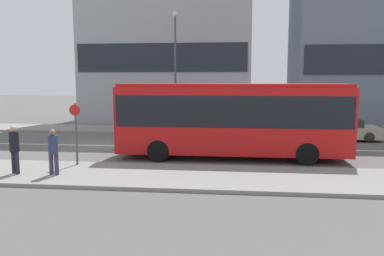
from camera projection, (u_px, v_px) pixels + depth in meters
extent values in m
plane|color=#595654|center=(103.00, 146.00, 20.37)|extent=(120.00, 120.00, 0.00)
cube|color=gray|center=(46.00, 173.00, 14.20)|extent=(44.00, 3.50, 0.13)
cube|color=gray|center=(133.00, 129.00, 26.52)|extent=(44.00, 3.50, 0.13)
cube|color=silver|center=(103.00, 145.00, 20.37)|extent=(41.80, 0.16, 0.01)
cube|color=#9EA3A8|center=(167.00, 8.00, 31.53)|extent=(13.88, 6.46, 19.09)
cube|color=#1E232D|center=(161.00, 58.00, 28.87)|extent=(13.32, 0.08, 2.20)
cube|color=slate|center=(373.00, 10.00, 29.97)|extent=(12.28, 6.80, 18.26)
cube|color=red|center=(232.00, 119.00, 16.94)|extent=(10.21, 2.47, 2.94)
cube|color=black|center=(232.00, 110.00, 16.88)|extent=(10.01, 2.50, 1.35)
cube|color=red|center=(232.00, 85.00, 16.74)|extent=(10.06, 2.27, 0.14)
cube|color=black|center=(121.00, 113.00, 17.45)|extent=(0.05, 2.17, 1.76)
cube|color=yellow|center=(121.00, 91.00, 17.32)|extent=(0.04, 1.73, 0.32)
cylinder|color=black|center=(158.00, 151.00, 16.34)|extent=(0.96, 0.28, 0.96)
cylinder|color=black|center=(167.00, 142.00, 18.55)|extent=(0.96, 0.28, 0.96)
cylinder|color=black|center=(307.00, 154.00, 15.67)|extent=(0.96, 0.28, 0.96)
cylinder|color=black|center=(298.00, 145.00, 17.88)|extent=(0.96, 0.28, 0.96)
cube|color=#A39E84|center=(341.00, 132.00, 22.21)|extent=(4.23, 1.79, 0.68)
cube|color=#21262B|center=(339.00, 122.00, 22.15)|extent=(2.32, 1.58, 0.45)
cylinder|color=black|center=(369.00, 137.00, 21.30)|extent=(0.60, 0.18, 0.60)
cylinder|color=black|center=(359.00, 133.00, 22.89)|extent=(0.60, 0.18, 0.60)
cylinder|color=black|center=(321.00, 137.00, 21.58)|extent=(0.60, 0.18, 0.60)
cylinder|color=black|center=(315.00, 133.00, 23.17)|extent=(0.60, 0.18, 0.60)
cylinder|color=#23232D|center=(14.00, 162.00, 13.79)|extent=(0.15, 0.15, 0.83)
cylinder|color=#23232D|center=(17.00, 163.00, 13.69)|extent=(0.15, 0.15, 0.83)
cylinder|color=black|center=(14.00, 142.00, 13.64)|extent=(0.34, 0.34, 0.72)
sphere|color=tan|center=(13.00, 129.00, 13.58)|extent=(0.23, 0.23, 0.23)
cylinder|color=#383347|center=(51.00, 164.00, 13.59)|extent=(0.15, 0.15, 0.78)
cylinder|color=#383347|center=(57.00, 164.00, 13.57)|extent=(0.15, 0.15, 0.78)
cylinder|color=#2D3856|center=(53.00, 145.00, 13.49)|extent=(0.34, 0.34, 0.68)
sphere|color=#936B4C|center=(52.00, 132.00, 13.43)|extent=(0.22, 0.22, 0.22)
cylinder|color=#4C4C51|center=(76.00, 134.00, 15.14)|extent=(0.09, 0.09, 2.50)
cylinder|color=red|center=(75.00, 110.00, 14.95)|extent=(0.44, 0.03, 0.44)
cylinder|color=#4C4C51|center=(175.00, 74.00, 24.92)|extent=(0.14, 0.14, 7.57)
sphere|color=silver|center=(175.00, 14.00, 24.41)|extent=(0.36, 0.36, 0.36)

